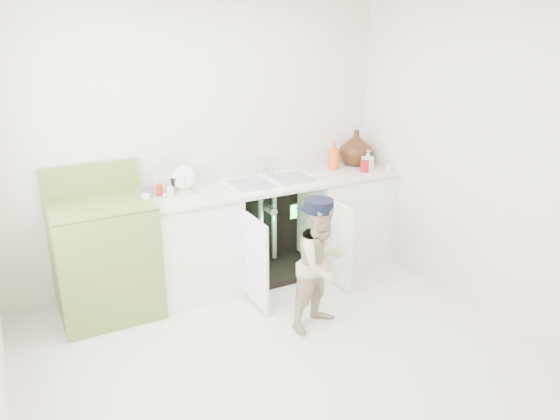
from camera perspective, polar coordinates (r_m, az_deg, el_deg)
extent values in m
plane|color=beige|center=(4.06, 0.03, -14.80)|extent=(3.50, 3.50, 0.00)
cube|color=beige|center=(4.84, -8.34, 6.95)|extent=(3.50, 2.50, 0.02)
cube|color=beige|center=(2.39, 17.27, -7.46)|extent=(3.50, 2.50, 0.02)
cube|color=beige|center=(4.57, 19.93, 5.20)|extent=(2.50, 3.00, 0.02)
cube|color=white|center=(4.75, -9.46, -3.80)|extent=(0.80, 0.60, 0.86)
cube|color=white|center=(5.41, 6.75, -0.66)|extent=(0.80, 0.60, 0.86)
cube|color=black|center=(5.25, -2.15, -1.18)|extent=(0.80, 0.06, 0.86)
cube|color=black|center=(5.19, -0.79, -6.25)|extent=(0.80, 0.60, 0.06)
cylinder|color=gray|center=(5.08, -2.03, -1.70)|extent=(0.05, 0.05, 0.70)
cylinder|color=gray|center=(5.13, -0.62, -1.44)|extent=(0.05, 0.05, 0.70)
cylinder|color=gray|center=(5.00, -1.08, 0.06)|extent=(0.07, 0.18, 0.07)
cube|color=white|center=(4.47, -2.47, -5.51)|extent=(0.03, 0.40, 0.76)
cube|color=white|center=(4.83, 6.14, -3.60)|extent=(0.02, 0.40, 0.76)
cube|color=silver|center=(4.88, -0.84, 2.82)|extent=(2.44, 0.64, 0.03)
cube|color=silver|center=(5.10, -2.33, 4.62)|extent=(2.44, 0.02, 0.15)
cube|color=white|center=(4.88, -0.84, 2.93)|extent=(0.85, 0.55, 0.02)
cube|color=gray|center=(4.79, -3.03, 2.71)|extent=(0.34, 0.40, 0.01)
cube|color=gray|center=(4.96, 1.27, 3.36)|extent=(0.34, 0.40, 0.01)
cylinder|color=silver|center=(5.04, -1.98, 4.60)|extent=(0.03, 0.03, 0.17)
cylinder|color=silver|center=(4.97, -1.69, 5.28)|extent=(0.02, 0.14, 0.02)
cylinder|color=silver|center=(5.10, -0.86, 4.21)|extent=(0.04, 0.04, 0.06)
cylinder|color=white|center=(5.33, 11.61, 0.11)|extent=(0.01, 0.01, 0.70)
cube|color=white|center=(5.29, 11.28, 4.28)|extent=(0.04, 0.02, 0.06)
cube|color=silver|center=(4.67, -11.21, 1.97)|extent=(0.40, 0.27, 0.02)
cylinder|color=silver|center=(4.66, -11.76, 2.79)|extent=(0.25, 0.09, 0.24)
cylinder|color=white|center=(4.68, -10.01, 2.88)|extent=(0.20, 0.05, 0.19)
cylinder|color=silver|center=(4.52, -12.84, 2.12)|extent=(0.01, 0.01, 0.12)
cylinder|color=silver|center=(4.54, -11.86, 2.27)|extent=(0.01, 0.01, 0.12)
cylinder|color=silver|center=(4.56, -10.89, 2.42)|extent=(0.01, 0.01, 0.12)
cylinder|color=silver|center=(4.58, -9.94, 2.57)|extent=(0.01, 0.01, 0.12)
cylinder|color=silver|center=(4.60, -8.99, 2.71)|extent=(0.01, 0.01, 0.12)
imported|color=#4A2615|center=(5.45, 7.94, 6.48)|extent=(0.33, 0.33, 0.34)
imported|color=#FF500D|center=(5.27, 5.66, 5.72)|extent=(0.10, 0.11, 0.27)
imported|color=silver|center=(5.31, 9.15, 5.21)|extent=(0.09, 0.09, 0.19)
cylinder|color=#A30D14|center=(5.23, 8.82, 4.55)|extent=(0.08, 0.08, 0.11)
cylinder|color=#A5290E|center=(4.59, -12.48, 2.09)|extent=(0.05, 0.05, 0.10)
cylinder|color=beige|center=(4.54, -11.36, 1.83)|extent=(0.06, 0.06, 0.08)
cylinder|color=black|center=(4.66, -11.08, 2.58)|extent=(0.04, 0.04, 0.12)
cube|color=silver|center=(4.39, -13.85, 1.09)|extent=(0.05, 0.05, 0.09)
cube|color=olive|center=(4.57, -17.76, -5.04)|extent=(0.77, 0.65, 0.93)
cube|color=olive|center=(4.40, -18.41, 0.65)|extent=(0.77, 0.65, 0.02)
cube|color=olive|center=(4.63, -19.21, 3.14)|extent=(0.77, 0.06, 0.24)
cylinder|color=black|center=(4.23, -20.55, -0.46)|extent=(0.17, 0.17, 0.02)
cylinder|color=silver|center=(4.22, -20.57, -0.31)|extent=(0.20, 0.20, 0.01)
cylinder|color=black|center=(4.53, -21.13, 0.78)|extent=(0.17, 0.17, 0.02)
cylinder|color=silver|center=(4.52, -21.15, 0.92)|extent=(0.20, 0.20, 0.01)
cylinder|color=black|center=(4.28, -15.50, 0.35)|extent=(0.17, 0.17, 0.02)
cylinder|color=silver|center=(4.28, -15.52, 0.50)|extent=(0.20, 0.20, 0.01)
cylinder|color=black|center=(4.58, -16.41, 1.52)|extent=(0.17, 0.17, 0.02)
cylinder|color=silver|center=(4.58, -16.43, 1.67)|extent=(0.20, 0.20, 0.01)
imported|color=beige|center=(4.18, 4.34, -5.75)|extent=(0.59, 0.52, 1.02)
cylinder|color=black|center=(3.99, 4.52, 0.49)|extent=(0.28, 0.28, 0.09)
cube|color=black|center=(4.07, 3.44, 0.36)|extent=(0.19, 0.14, 0.01)
cube|color=black|center=(4.66, 1.40, -0.15)|extent=(0.07, 0.01, 0.14)
cube|color=#26F23F|center=(4.65, 1.45, -0.18)|extent=(0.06, 0.00, 0.12)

